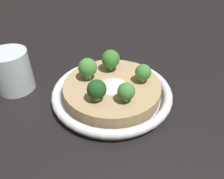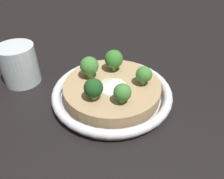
# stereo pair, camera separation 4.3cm
# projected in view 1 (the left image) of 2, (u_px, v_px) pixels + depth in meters

# --- Properties ---
(ground_plane) EXTENTS (6.00, 6.00, 0.00)m
(ground_plane) POSITION_uv_depth(u_px,v_px,m) (112.00, 98.00, 0.44)
(ground_plane) COLOR black
(risotto_bowl) EXTENTS (0.24, 0.24, 0.04)m
(risotto_bowl) POSITION_uv_depth(u_px,v_px,m) (112.00, 91.00, 0.43)
(risotto_bowl) COLOR silver
(risotto_bowl) RESTS_ON ground_plane
(cheese_sprinkle) EXTENTS (0.06, 0.06, 0.02)m
(cheese_sprinkle) POSITION_uv_depth(u_px,v_px,m) (115.00, 83.00, 0.41)
(cheese_sprinkle) COLOR white
(cheese_sprinkle) RESTS_ON risotto_bowl
(broccoli_front_right) EXTENTS (0.04, 0.04, 0.05)m
(broccoli_front_right) POSITION_uv_depth(u_px,v_px,m) (111.00, 59.00, 0.45)
(broccoli_front_right) COLOR #668E47
(broccoli_front_right) RESTS_ON risotto_bowl
(broccoli_back) EXTENTS (0.04, 0.04, 0.04)m
(broccoli_back) POSITION_uv_depth(u_px,v_px,m) (88.00, 68.00, 0.42)
(broccoli_back) COLOR #759E4C
(broccoli_back) RESTS_ON risotto_bowl
(broccoli_front_left) EXTENTS (0.03, 0.03, 0.04)m
(broccoli_front_left) POSITION_uv_depth(u_px,v_px,m) (143.00, 73.00, 0.42)
(broccoli_front_left) COLOR #759E4C
(broccoli_front_left) RESTS_ON risotto_bowl
(broccoli_back_left) EXTENTS (0.03, 0.03, 0.04)m
(broccoli_back_left) POSITION_uv_depth(u_px,v_px,m) (97.00, 90.00, 0.37)
(broccoli_back_left) COLOR #84A856
(broccoli_back_left) RESTS_ON risotto_bowl
(broccoli_left) EXTENTS (0.03, 0.03, 0.04)m
(broccoli_left) POSITION_uv_depth(u_px,v_px,m) (126.00, 92.00, 0.37)
(broccoli_left) COLOR #759E4C
(broccoli_left) RESTS_ON risotto_bowl
(drinking_glass) EXTENTS (0.08, 0.08, 0.09)m
(drinking_glass) POSITION_uv_depth(u_px,v_px,m) (12.00, 71.00, 0.45)
(drinking_glass) COLOR silver
(drinking_glass) RESTS_ON ground_plane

